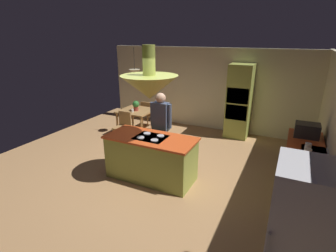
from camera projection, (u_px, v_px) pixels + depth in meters
name	position (u px, v px, depth m)	size (l,w,h in m)	color
ground	(156.00, 173.00, 5.76)	(8.16, 8.16, 0.00)	#AD7F51
wall_back	(207.00, 89.00, 8.27)	(6.80, 0.10, 2.55)	beige
kitchen_island	(151.00, 158.00, 5.44)	(1.86, 0.86, 0.95)	#939E42
counter_run_right	(302.00, 170.00, 4.93)	(0.73, 2.10, 0.93)	#939E42
oven_tower	(239.00, 102.00, 7.53)	(0.66, 0.62, 2.14)	#939E42
refrigerator	(304.00, 241.00, 2.70)	(0.72, 0.74, 1.73)	silver
dining_table	(136.00, 113.00, 7.86)	(0.97, 0.95, 0.76)	#A37744
person_at_island	(161.00, 124.00, 5.91)	(0.53, 0.23, 1.70)	tan
range_hood	(149.00, 86.00, 4.94)	(1.10, 1.10, 1.00)	#939E42
pendant_light_over_table	(135.00, 73.00, 7.46)	(0.32, 0.32, 0.82)	beige
chair_facing_island	(123.00, 125.00, 7.32)	(0.40, 0.40, 0.87)	#A37744
chair_by_back_wall	(148.00, 112.00, 8.50)	(0.40, 0.40, 0.87)	#A37744
potted_plant_on_table	(136.00, 105.00, 7.72)	(0.20, 0.20, 0.30)	#99382D
cup_on_table	(132.00, 111.00, 7.60)	(0.07, 0.07, 0.09)	white
canister_flour	(308.00, 154.00, 4.32)	(0.11, 0.11, 0.19)	silver
canister_sugar	(308.00, 149.00, 4.46)	(0.10, 0.10, 0.22)	silver
microwave_on_counter	(307.00, 130.00, 5.26)	(0.46, 0.36, 0.28)	#232326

